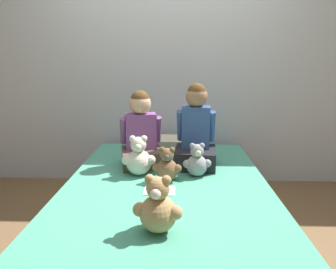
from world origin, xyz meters
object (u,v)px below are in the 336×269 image
at_px(teddy_bear_held_by_left_child, 139,158).
at_px(teddy_bear_at_foot_of_bed, 158,208).
at_px(child_on_right, 196,133).
at_px(child_on_left, 141,134).
at_px(teddy_bear_between_children, 167,167).
at_px(teddy_bear_held_by_right_child, 197,162).
at_px(sign_card, 159,191).
at_px(pillow_at_headboard, 170,143).
at_px(bed, 167,210).

bearing_deg(teddy_bear_held_by_left_child, teddy_bear_at_foot_of_bed, -79.41).
height_order(child_on_right, teddy_bear_at_foot_of_bed, child_on_right).
bearing_deg(child_on_left, teddy_bear_between_children, -68.17).
xyz_separation_m(child_on_right, teddy_bear_held_by_right_child, (-0.00, -0.24, -0.17)).
height_order(teddy_bear_at_foot_of_bed, sign_card, teddy_bear_at_foot_of_bed).
height_order(teddy_bear_at_foot_of_bed, pillow_at_headboard, teddy_bear_at_foot_of_bed).
relative_size(child_on_left, teddy_bear_between_children, 2.44).
relative_size(bed, teddy_bear_held_by_right_child, 7.99).
relative_size(bed, child_on_right, 3.01).
relative_size(child_on_left, pillow_at_headboard, 1.12).
xyz_separation_m(child_on_left, teddy_bear_between_children, (0.23, -0.34, -0.15)).
distance_m(teddy_bear_between_children, sign_card, 0.22).
bearing_deg(pillow_at_headboard, teddy_bear_held_by_right_child, -72.61).
distance_m(bed, pillow_at_headboard, 0.89).
bearing_deg(teddy_bear_held_by_right_child, bed, -155.14).
bearing_deg(teddy_bear_held_by_left_child, sign_card, -63.00).
relative_size(teddy_bear_held_by_left_child, sign_card, 1.46).
distance_m(teddy_bear_held_by_left_child, pillow_at_headboard, 0.73).
relative_size(bed, sign_card, 9.73).
bearing_deg(teddy_bear_at_foot_of_bed, pillow_at_headboard, 98.02).
xyz_separation_m(teddy_bear_between_children, pillow_at_headboard, (-0.00, 0.81, -0.05)).
bearing_deg(child_on_right, teddy_bear_held_by_right_child, -85.21).
distance_m(child_on_left, teddy_bear_held_by_right_child, 0.53).
bearing_deg(teddy_bear_between_children, teddy_bear_at_foot_of_bed, -88.03).
distance_m(child_on_right, teddy_bear_held_by_right_child, 0.29).
distance_m(teddy_bear_held_by_left_child, teddy_bear_between_children, 0.25).
relative_size(teddy_bear_held_by_left_child, teddy_bear_held_by_right_child, 1.20).
bearing_deg(bed, sign_card, -106.25).
distance_m(bed, teddy_bear_held_by_left_child, 0.44).
xyz_separation_m(bed, teddy_bear_at_foot_of_bed, (-0.02, -0.63, 0.35)).
bearing_deg(teddy_bear_between_children, child_on_right, 60.70).
distance_m(child_on_left, teddy_bear_held_by_left_child, 0.26).
relative_size(child_on_right, teddy_bear_at_foot_of_bed, 2.23).
relative_size(teddy_bear_held_by_left_child, teddy_bear_between_children, 1.21).
relative_size(child_on_right, teddy_bear_held_by_right_child, 2.65).
height_order(child_on_right, pillow_at_headboard, child_on_right).
bearing_deg(pillow_at_headboard, child_on_left, -115.43).
height_order(child_on_left, teddy_bear_at_foot_of_bed, child_on_left).
xyz_separation_m(bed, child_on_left, (-0.22, 0.37, 0.48)).
distance_m(child_on_right, teddy_bear_held_by_left_child, 0.52).
bearing_deg(teddy_bear_between_children, teddy_bear_held_by_left_child, 156.96).
distance_m(teddy_bear_at_foot_of_bed, sign_card, 0.50).
xyz_separation_m(child_on_left, sign_card, (0.18, -0.52, -0.26)).
distance_m(bed, teddy_bear_at_foot_of_bed, 0.72).
relative_size(child_on_left, sign_card, 2.94).
bearing_deg(teddy_bear_held_by_right_child, child_on_right, 83.17).
height_order(teddy_bear_held_by_left_child, teddy_bear_held_by_right_child, teddy_bear_held_by_left_child).
height_order(child_on_right, teddy_bear_held_by_left_child, child_on_right).
bearing_deg(bed, child_on_left, 121.06).
distance_m(bed, child_on_right, 0.66).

